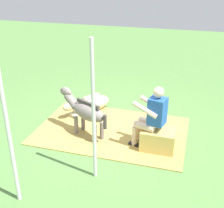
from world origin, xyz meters
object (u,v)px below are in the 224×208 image
(hay_bale, at_px, (158,140))
(tent_pole_mid, at_px, (8,132))
(pony_lying, at_px, (91,104))
(tent_pole_left, at_px, (94,114))
(pony_standing, at_px, (85,111))
(person_seated, at_px, (151,115))

(hay_bale, height_order, tent_pole_mid, tent_pole_mid)
(pony_lying, height_order, tent_pole_left, tent_pole_left)
(tent_pole_mid, bearing_deg, hay_bale, -132.95)
(pony_lying, relative_size, tent_pole_left, 0.54)
(pony_standing, height_order, pony_lying, pony_standing)
(person_seated, distance_m, pony_lying, 2.12)
(person_seated, xyz_separation_m, pony_lying, (1.67, -1.20, -0.52))
(pony_lying, bearing_deg, tent_pole_left, 111.74)
(pony_lying, bearing_deg, pony_standing, 104.94)
(hay_bale, height_order, person_seated, person_seated)
(tent_pole_left, height_order, tent_pole_mid, same)
(pony_standing, bearing_deg, tent_pole_left, 117.45)
(tent_pole_left, bearing_deg, pony_standing, -62.55)
(tent_pole_mid, bearing_deg, pony_lying, -90.07)
(hay_bale, xyz_separation_m, pony_standing, (1.53, -0.12, 0.35))
(tent_pole_left, bearing_deg, tent_pole_mid, 42.69)
(pony_standing, bearing_deg, person_seated, 176.31)
(person_seated, bearing_deg, tent_pole_left, 56.88)
(hay_bale, relative_size, tent_pole_left, 0.27)
(person_seated, relative_size, pony_standing, 1.05)
(tent_pole_left, distance_m, tent_pole_mid, 1.27)
(pony_standing, distance_m, tent_pole_mid, 2.19)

